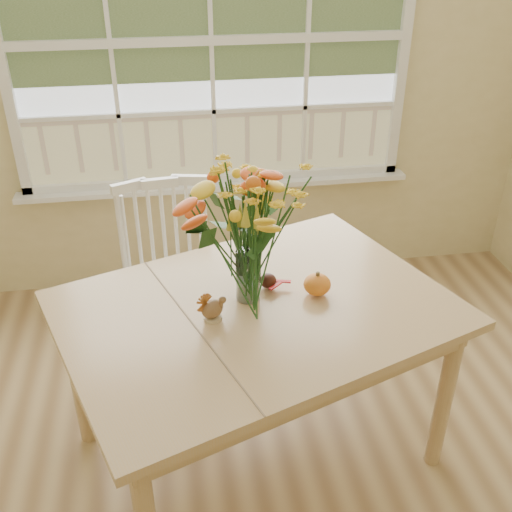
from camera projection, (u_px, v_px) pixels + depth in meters
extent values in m
cube|color=#D7C689|center=(212.00, 75.00, 3.45)|extent=(4.00, 0.02, 2.70)
cube|color=silver|center=(211.00, 40.00, 3.34)|extent=(2.20, 0.00, 1.60)
cube|color=white|center=(217.00, 186.00, 3.72)|extent=(2.42, 0.12, 0.03)
cube|color=tan|center=(257.00, 310.00, 2.40)|extent=(1.79, 1.53, 0.04)
cube|color=tan|center=(257.00, 324.00, 2.43)|extent=(1.64, 1.38, 0.10)
cylinder|color=tan|center=(77.00, 376.00, 2.66)|extent=(0.07, 0.07, 0.77)
cylinder|color=tan|center=(445.00, 397.00, 2.54)|extent=(0.07, 0.07, 0.77)
cylinder|color=tan|center=(324.00, 294.00, 3.22)|extent=(0.07, 0.07, 0.77)
cube|color=white|center=(173.00, 294.00, 3.05)|extent=(0.52, 0.50, 0.05)
cube|color=white|center=(164.00, 231.00, 3.07)|extent=(0.47, 0.09, 0.53)
cylinder|color=white|center=(145.00, 359.00, 3.00)|extent=(0.04, 0.04, 0.46)
cylinder|color=white|center=(138.00, 320.00, 3.28)|extent=(0.04, 0.04, 0.46)
cylinder|color=white|center=(216.00, 347.00, 3.08)|extent=(0.04, 0.04, 0.46)
cylinder|color=white|center=(203.00, 309.00, 3.36)|extent=(0.04, 0.04, 0.46)
cylinder|color=white|center=(248.00, 275.00, 2.38)|extent=(0.10, 0.10, 0.22)
ellipsoid|color=orange|center=(317.00, 285.00, 2.44)|extent=(0.11, 0.11, 0.09)
cylinder|color=#CCB78C|center=(213.00, 317.00, 2.31)|extent=(0.07, 0.07, 0.01)
ellipsoid|color=brown|center=(212.00, 309.00, 2.29)|extent=(0.11, 0.10, 0.07)
ellipsoid|color=#38160F|center=(268.00, 281.00, 2.49)|extent=(0.07, 0.07, 0.06)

